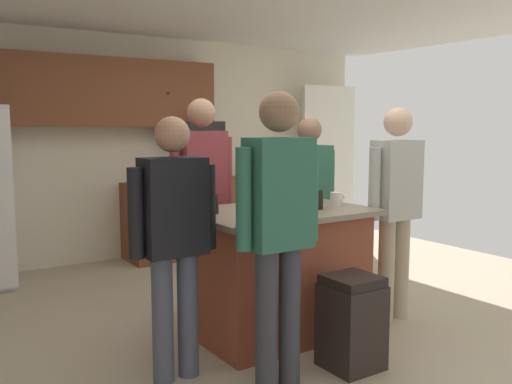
{
  "coord_description": "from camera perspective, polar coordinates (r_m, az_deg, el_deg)",
  "views": [
    {
      "loc": [
        -2.52,
        -3.51,
        1.57
      ],
      "look_at": [
        -0.15,
        0.08,
        1.05
      ],
      "focal_mm": 39.01,
      "sensor_mm": 36.0,
      "label": 1
    }
  ],
  "objects": [
    {
      "name": "microwave_over_range",
      "position": [
        6.77,
        -6.07,
        5.86
      ],
      "size": [
        0.56,
        0.4,
        0.32
      ],
      "primitive_type": "cube",
      "color": "black"
    },
    {
      "name": "french_door_window_panel",
      "position": [
        7.83,
        7.43,
        3.42
      ],
      "size": [
        0.9,
        0.06,
        2.0
      ],
      "primitive_type": "cube",
      "color": "white",
      "rests_on": "ground"
    },
    {
      "name": "person_elder_center",
      "position": [
        3.41,
        -8.42,
        -4.01
      ],
      "size": [
        0.57,
        0.22,
        1.62
      ],
      "rotation": [
        0.0,
        0.0,
        0.26
      ],
      "color": "#4C5166",
      "rests_on": "ground"
    },
    {
      "name": "tumbler_amber",
      "position": [
        4.13,
        6.44,
        -0.78
      ],
      "size": [
        0.07,
        0.07,
        0.14
      ],
      "color": "black",
      "rests_on": "kitchen_island"
    },
    {
      "name": "cabinet_run_upper",
      "position": [
        6.47,
        -14.54,
        9.84
      ],
      "size": [
        2.4,
        0.38,
        0.75
      ],
      "color": "brown"
    },
    {
      "name": "mug_blue_stoneware",
      "position": [
        4.35,
        8.23,
        -0.69
      ],
      "size": [
        0.13,
        0.09,
        0.1
      ],
      "color": "white",
      "rests_on": "kitchen_island"
    },
    {
      "name": "person_guest_by_door",
      "position": [
        3.24,
        2.33,
        -2.82
      ],
      "size": [
        0.57,
        0.23,
        1.76
      ],
      "rotation": [
        0.0,
        0.0,
        0.95
      ],
      "color": "#383842",
      "rests_on": "ground"
    },
    {
      "name": "person_host_foreground",
      "position": [
        4.64,
        -5.55,
        0.32
      ],
      "size": [
        0.57,
        0.24,
        1.79
      ],
      "rotation": [
        0.0,
        0.0,
        -1.31
      ],
      "color": "#4C5166",
      "rests_on": "ground"
    },
    {
      "name": "back_wall",
      "position": [
        6.8,
        -11.74,
        4.5
      ],
      "size": [
        6.4,
        0.1,
        2.6
      ],
      "primitive_type": "cube",
      "color": "beige",
      "rests_on": "ground"
    },
    {
      "name": "glass_short_whisky",
      "position": [
        4.22,
        5.62,
        -0.53
      ],
      "size": [
        0.06,
        0.06,
        0.15
      ],
      "color": "black",
      "rests_on": "kitchen_island"
    },
    {
      "name": "kitchen_island",
      "position": [
        4.2,
        2.28,
        -8.15
      ],
      "size": [
        1.33,
        0.92,
        0.95
      ],
      "color": "brown",
      "rests_on": "ground"
    },
    {
      "name": "person_guest_left",
      "position": [
        4.98,
        5.44,
        -0.4
      ],
      "size": [
        0.57,
        0.22,
        1.63
      ],
      "rotation": [
        0.0,
        0.0,
        -2.49
      ],
      "color": "#383842",
      "rests_on": "ground"
    },
    {
      "name": "mug_ceramic_white",
      "position": [
        3.63,
        -0.25,
        -2.18
      ],
      "size": [
        0.13,
        0.09,
        0.1
      ],
      "color": "white",
      "rests_on": "kitchen_island"
    },
    {
      "name": "trash_bin",
      "position": [
        3.74,
        9.76,
        -13.03
      ],
      "size": [
        0.34,
        0.34,
        0.61
      ],
      "color": "black",
      "rests_on": "ground"
    },
    {
      "name": "glass_pilsner",
      "position": [
        3.92,
        -4.37,
        -1.24
      ],
      "size": [
        0.07,
        0.07,
        0.14
      ],
      "color": "black",
      "rests_on": "kitchen_island"
    },
    {
      "name": "floor",
      "position": [
        4.6,
        2.13,
        -13.08
      ],
      "size": [
        7.04,
        7.04,
        0.0
      ],
      "primitive_type": "plane",
      "color": "#B7A88E",
      "rests_on": "ground"
    },
    {
      "name": "person_guest_right",
      "position": [
        4.54,
        14.13,
        -0.69
      ],
      "size": [
        0.57,
        0.22,
        1.71
      ],
      "rotation": [
        0.0,
        0.0,
        2.88
      ],
      "color": "tan",
      "rests_on": "ground"
    },
    {
      "name": "cabinet_run_lower",
      "position": [
        6.84,
        -5.89,
        -2.54
      ],
      "size": [
        1.8,
        0.63,
        0.9
      ],
      "color": "brown",
      "rests_on": "ground"
    },
    {
      "name": "serving_tray",
      "position": [
        4.05,
        2.21,
        -1.63
      ],
      "size": [
        0.44,
        0.3,
        0.04
      ],
      "color": "#B7B7BC",
      "rests_on": "kitchen_island"
    }
  ]
}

